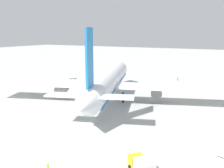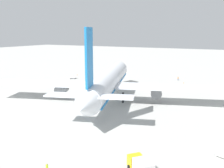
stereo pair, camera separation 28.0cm
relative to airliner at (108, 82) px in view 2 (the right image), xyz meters
name	(u,v)px [view 2 (the right image)]	position (x,y,z in m)	size (l,w,h in m)	color
ground_plane	(109,100)	(1.21, 0.37, -6.71)	(600.00, 600.00, 0.00)	#B2B2AD
airliner	(108,82)	(0.00, 0.00, 0.00)	(68.27, 79.98, 24.62)	silver
service_truck_1	(141,166)	(-38.65, -27.81, -5.15)	(5.65, 5.92, 2.87)	yellow
baggage_cart_0	(73,77)	(29.17, 36.75, -5.97)	(2.88, 3.35, 1.34)	#595B60
ground_worker_1	(178,79)	(50.21, -11.80, -5.82)	(0.48, 0.48, 1.76)	navy
ground_worker_4	(47,168)	(-45.61, -13.52, -5.88)	(0.48, 0.48, 1.65)	#3F3F47
traffic_cone_0	(77,75)	(39.21, 41.33, -6.44)	(0.36, 0.36, 0.55)	orange
traffic_cone_1	(90,77)	(35.97, 30.89, -6.44)	(0.36, 0.36, 0.55)	orange
traffic_cone_2	(184,83)	(44.02, -16.03, -6.44)	(0.36, 0.36, 0.55)	orange
traffic_cone_4	(100,76)	(42.48, 28.34, -6.44)	(0.36, 0.36, 0.55)	orange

